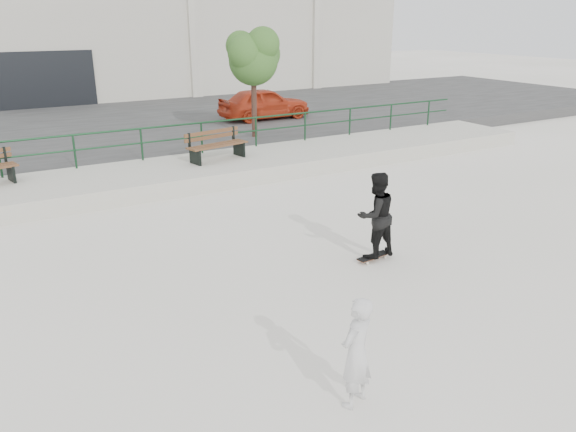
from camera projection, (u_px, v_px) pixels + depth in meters
ground at (288, 348)px, 8.54m from camera, size 120.00×120.00×0.00m
ledge at (123, 182)px, 16.19m from camera, size 30.00×3.00×0.50m
parking_strip at (69, 133)px, 23.12m from camera, size 60.00×14.00×0.50m
railing at (108, 140)px, 16.92m from camera, size 28.00×0.06×1.03m
commercial_building at (16, 20)px, 33.06m from camera, size 44.20×16.33×8.00m
bench_right at (216, 145)px, 17.56m from camera, size 2.09×0.99×0.93m
tree at (254, 55)px, 20.16m from camera, size 2.22×1.98×3.95m
red_car at (264, 103)px, 24.56m from camera, size 4.03×1.66×1.37m
skateboard at (373, 256)px, 11.61m from camera, size 0.80×0.29×0.09m
standing_skater at (376, 215)px, 11.31m from camera, size 0.87×0.68×1.78m
seated_skater at (356, 352)px, 7.07m from camera, size 0.65×0.55×1.53m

